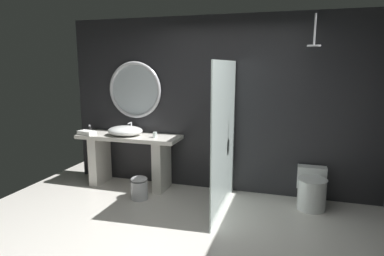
{
  "coord_description": "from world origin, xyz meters",
  "views": [
    {
      "loc": [
        1.09,
        -3.02,
        1.89
      ],
      "look_at": [
        -0.07,
        0.72,
        1.16
      ],
      "focal_mm": 31.49,
      "sensor_mm": 36.0,
      "label": 1
    }
  ],
  "objects_px": {
    "round_wall_mirror": "(135,90)",
    "soap_dispenser": "(90,129)",
    "tumbler_cup": "(155,135)",
    "waste_bin": "(139,188)",
    "vessel_sink": "(125,131)",
    "toilet": "(312,189)",
    "rain_shower_head": "(314,41)",
    "folded_hand_towel": "(87,133)"
  },
  "relations": [
    {
      "from": "soap_dispenser",
      "to": "waste_bin",
      "type": "bearing_deg",
      "value": -21.29
    },
    {
      "from": "vessel_sink",
      "to": "round_wall_mirror",
      "type": "xyz_separation_m",
      "value": [
        0.04,
        0.28,
        0.6
      ]
    },
    {
      "from": "waste_bin",
      "to": "folded_hand_towel",
      "type": "relative_size",
      "value": 1.3
    },
    {
      "from": "round_wall_mirror",
      "to": "tumbler_cup",
      "type": "bearing_deg",
      "value": -33.13
    },
    {
      "from": "vessel_sink",
      "to": "folded_hand_towel",
      "type": "height_order",
      "value": "vessel_sink"
    },
    {
      "from": "rain_shower_head",
      "to": "folded_hand_towel",
      "type": "bearing_deg",
      "value": -179.35
    },
    {
      "from": "vessel_sink",
      "to": "soap_dispenser",
      "type": "relative_size",
      "value": 4.18
    },
    {
      "from": "vessel_sink",
      "to": "soap_dispenser",
      "type": "height_order",
      "value": "vessel_sink"
    },
    {
      "from": "tumbler_cup",
      "to": "waste_bin",
      "type": "distance_m",
      "value": 0.81
    },
    {
      "from": "soap_dispenser",
      "to": "rain_shower_head",
      "type": "height_order",
      "value": "rain_shower_head"
    },
    {
      "from": "rain_shower_head",
      "to": "toilet",
      "type": "xyz_separation_m",
      "value": [
        0.09,
        0.11,
        -1.92
      ]
    },
    {
      "from": "tumbler_cup",
      "to": "round_wall_mirror",
      "type": "distance_m",
      "value": 0.84
    },
    {
      "from": "round_wall_mirror",
      "to": "folded_hand_towel",
      "type": "bearing_deg",
      "value": -147.35
    },
    {
      "from": "toilet",
      "to": "folded_hand_towel",
      "type": "xyz_separation_m",
      "value": [
        -3.35,
        -0.15,
        0.6
      ]
    },
    {
      "from": "tumbler_cup",
      "to": "rain_shower_head",
      "type": "bearing_deg",
      "value": -2.0
    },
    {
      "from": "round_wall_mirror",
      "to": "folded_hand_towel",
      "type": "height_order",
      "value": "round_wall_mirror"
    },
    {
      "from": "tumbler_cup",
      "to": "folded_hand_towel",
      "type": "bearing_deg",
      "value": -174.17
    },
    {
      "from": "tumbler_cup",
      "to": "folded_hand_towel",
      "type": "distance_m",
      "value": 1.11
    },
    {
      "from": "soap_dispenser",
      "to": "rain_shower_head",
      "type": "relative_size",
      "value": 0.34
    },
    {
      "from": "round_wall_mirror",
      "to": "soap_dispenser",
      "type": "bearing_deg",
      "value": -156.92
    },
    {
      "from": "soap_dispenser",
      "to": "toilet",
      "type": "height_order",
      "value": "soap_dispenser"
    },
    {
      "from": "tumbler_cup",
      "to": "soap_dispenser",
      "type": "relative_size",
      "value": 0.65
    },
    {
      "from": "vessel_sink",
      "to": "toilet",
      "type": "distance_m",
      "value": 2.83
    },
    {
      "from": "waste_bin",
      "to": "folded_hand_towel",
      "type": "xyz_separation_m",
      "value": [
        -1.01,
        0.28,
        0.69
      ]
    },
    {
      "from": "soap_dispenser",
      "to": "toilet",
      "type": "bearing_deg",
      "value": 0.37
    },
    {
      "from": "tumbler_cup",
      "to": "rain_shower_head",
      "type": "height_order",
      "value": "rain_shower_head"
    },
    {
      "from": "toilet",
      "to": "waste_bin",
      "type": "relative_size",
      "value": 1.68
    },
    {
      "from": "tumbler_cup",
      "to": "toilet",
      "type": "height_order",
      "value": "tumbler_cup"
    },
    {
      "from": "toilet",
      "to": "waste_bin",
      "type": "height_order",
      "value": "toilet"
    },
    {
      "from": "round_wall_mirror",
      "to": "rain_shower_head",
      "type": "distance_m",
      "value": 2.72
    },
    {
      "from": "tumbler_cup",
      "to": "waste_bin",
      "type": "xyz_separation_m",
      "value": [
        -0.09,
        -0.39,
        -0.7
      ]
    },
    {
      "from": "vessel_sink",
      "to": "tumbler_cup",
      "type": "xyz_separation_m",
      "value": [
        0.5,
        -0.02,
        -0.03
      ]
    },
    {
      "from": "vessel_sink",
      "to": "waste_bin",
      "type": "distance_m",
      "value": 0.93
    },
    {
      "from": "rain_shower_head",
      "to": "vessel_sink",
      "type": "bearing_deg",
      "value": 178.04
    },
    {
      "from": "rain_shower_head",
      "to": "folded_hand_towel",
      "type": "relative_size",
      "value": 1.52
    },
    {
      "from": "soap_dispenser",
      "to": "waste_bin",
      "type": "xyz_separation_m",
      "value": [
        1.04,
        -0.41,
        -0.71
      ]
    },
    {
      "from": "round_wall_mirror",
      "to": "vessel_sink",
      "type": "bearing_deg",
      "value": -98.75
    },
    {
      "from": "vessel_sink",
      "to": "round_wall_mirror",
      "type": "distance_m",
      "value": 0.67
    },
    {
      "from": "tumbler_cup",
      "to": "folded_hand_towel",
      "type": "xyz_separation_m",
      "value": [
        -1.1,
        -0.11,
        -0.01
      ]
    },
    {
      "from": "rain_shower_head",
      "to": "waste_bin",
      "type": "bearing_deg",
      "value": -171.91
    },
    {
      "from": "tumbler_cup",
      "to": "waste_bin",
      "type": "bearing_deg",
      "value": -102.54
    },
    {
      "from": "tumbler_cup",
      "to": "soap_dispenser",
      "type": "xyz_separation_m",
      "value": [
        -1.13,
        0.01,
        0.02
      ]
    }
  ]
}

